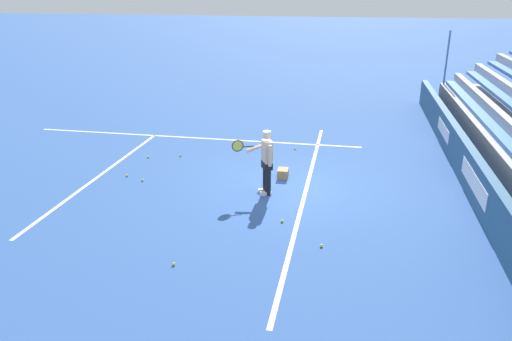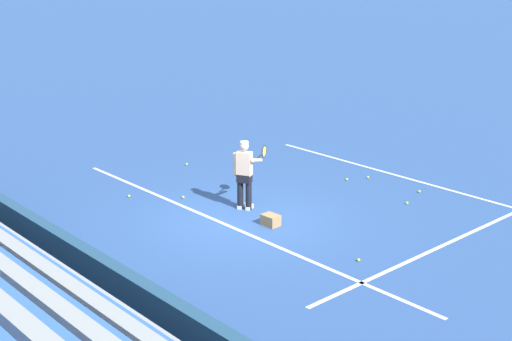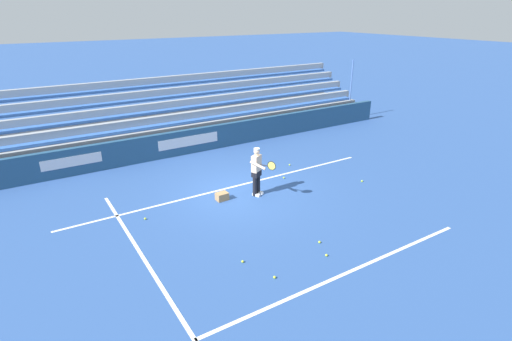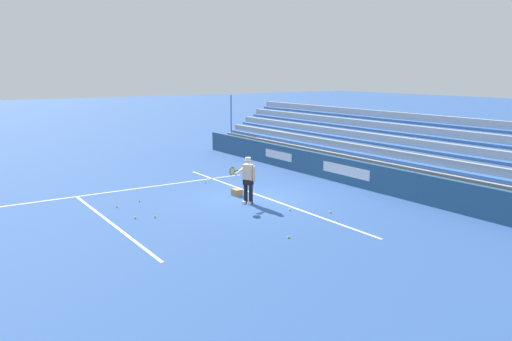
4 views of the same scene
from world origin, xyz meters
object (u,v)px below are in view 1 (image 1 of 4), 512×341
Objects in this scene: tennis_ball_by_box at (143,180)px; tennis_ball_stray_back at (148,157)px; tennis_player at (266,162)px; tennis_ball_far_right at (181,156)px; tennis_ball_far_left at (127,175)px; ball_box_cardboard at (283,173)px; tennis_ball_near_player at (295,149)px; tennis_ball_on_baseline at (174,264)px; tennis_ball_midcourt at (321,246)px; tennis_ball_toward_net at (282,221)px.

tennis_ball_stray_back is at bearing 17.98° from tennis_ball_by_box.
tennis_ball_far_right is (2.46, 3.23, -0.86)m from tennis_player.
tennis_ball_far_left is 0.64m from tennis_ball_by_box.
tennis_ball_far_right is at bearing -71.27° from tennis_ball_stray_back.
ball_box_cardboard is (1.23, -0.29, -0.76)m from tennis_player.
tennis_ball_near_player is at bearing -52.47° from tennis_ball_far_left.
tennis_ball_on_baseline is (-7.83, 1.47, 0.00)m from tennis_ball_near_player.
tennis_ball_stray_back is at bearing 108.73° from tennis_ball_far_right.
tennis_ball_midcourt is 7.56m from tennis_ball_stray_back.
tennis_ball_by_box is at bearing 30.27° from tennis_ball_on_baseline.
tennis_ball_on_baseline is at bearing 141.59° from tennis_ball_toward_net.
tennis_ball_midcourt is at bearing -160.48° from ball_box_cardboard.
tennis_ball_near_player is 1.00× the size of tennis_ball_by_box.
ball_box_cardboard is at bearing 179.36° from tennis_ball_near_player.
tennis_ball_stray_back is at bearing 111.18° from tennis_ball_near_player.
ball_box_cardboard is 4.11m from tennis_ball_midcourt.
tennis_ball_near_player is at bearing -4.68° from tennis_player.
tennis_ball_toward_net is 4.62m from tennis_ball_by_box.
tennis_ball_on_baseline is at bearing 164.45° from ball_box_cardboard.
tennis_ball_stray_back is at bearing 63.04° from tennis_player.
tennis_ball_far_left is (3.10, 5.82, 0.00)m from tennis_ball_midcourt.
tennis_ball_far_left is (0.45, 4.15, -0.86)m from tennis_player.
tennis_ball_midcourt and tennis_ball_on_baseline have the same top height.
tennis_ball_far_right is at bearing 43.58° from tennis_ball_toward_net.
tennis_player is 25.98× the size of tennis_ball_midcourt.
tennis_player is at bearing -127.35° from tennis_ball_far_right.
tennis_ball_toward_net and tennis_ball_by_box have the same top height.
tennis_ball_far_right and tennis_ball_by_box have the same top height.
tennis_ball_on_baseline and tennis_ball_stray_back have the same top height.
tennis_ball_far_right is 1.00× the size of tennis_ball_on_baseline.
tennis_ball_midcourt is 1.00× the size of tennis_ball_toward_net.
tennis_ball_far_right and tennis_ball_toward_net have the same top height.
tennis_ball_near_player and tennis_ball_far_left have the same top height.
tennis_player is 4.15m from tennis_ball_far_right.
ball_box_cardboard is 6.06× the size of tennis_ball_on_baseline.
tennis_ball_midcourt is 3.10m from tennis_ball_on_baseline.
tennis_ball_near_player is 7.97m from tennis_ball_on_baseline.
tennis_ball_on_baseline is (-1.30, 2.81, 0.00)m from tennis_ball_midcourt.
tennis_ball_stray_back is (6.08, 3.05, 0.00)m from tennis_ball_on_baseline.
tennis_ball_toward_net is 1.00× the size of tennis_ball_on_baseline.
tennis_ball_far_right is at bearing -24.66° from tennis_ball_far_left.
tennis_ball_stray_back and tennis_ball_by_box have the same top height.
tennis_player is at bearing 175.32° from tennis_ball_near_player.
tennis_ball_toward_net is at bearing -113.31° from tennis_ball_by_box.
tennis_ball_midcourt and tennis_ball_by_box have the same top height.
tennis_ball_on_baseline is at bearing 114.81° from tennis_ball_midcourt.
ball_box_cardboard reaches higher than tennis_ball_midcourt.
tennis_ball_stray_back is 1.00× the size of tennis_ball_far_left.
tennis_ball_on_baseline and tennis_ball_far_left have the same top height.
tennis_ball_near_player is (3.88, -0.32, -0.86)m from tennis_player.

